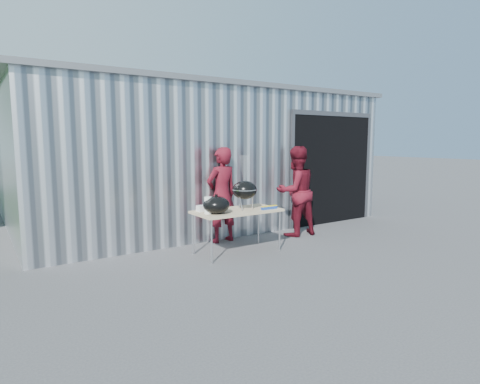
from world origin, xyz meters
TOP-DOWN VIEW (x-y plane):
  - ground at (0.00, 0.00)m, footprint 80.00×80.00m
  - building at (0.92, 4.59)m, footprint 8.20×6.20m
  - folding_table at (0.03, 0.77)m, footprint 1.50×0.75m
  - kettle_grill at (0.18, 0.76)m, footprint 0.44×0.44m
  - grill_lid at (-0.44, 0.67)m, footprint 0.44×0.44m
  - paper_towels at (-0.57, 0.72)m, footprint 0.12×0.12m
  - white_tub at (-0.52, 0.99)m, footprint 0.20×0.15m
  - foil_box at (0.53, 0.52)m, footprint 0.32×0.05m
  - person_cook at (0.20, 1.56)m, footprint 0.70×0.50m
  - person_bystander at (1.73, 1.18)m, footprint 0.93×0.75m

SIDE VIEW (x-z plane):
  - ground at x=0.00m, z-range 0.00..0.00m
  - folding_table at x=0.03m, z-range 0.33..1.08m
  - foil_box at x=0.53m, z-range 0.75..0.81m
  - white_tub at x=-0.52m, z-range 0.75..0.85m
  - paper_towels at x=-0.57m, z-range 0.75..1.03m
  - grill_lid at x=-0.44m, z-range 0.74..1.05m
  - person_cook at x=0.20m, z-range 0.00..1.82m
  - person_bystander at x=1.73m, z-range 0.00..1.83m
  - kettle_grill at x=0.18m, z-range 0.70..1.64m
  - building at x=0.92m, z-range -0.01..3.09m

